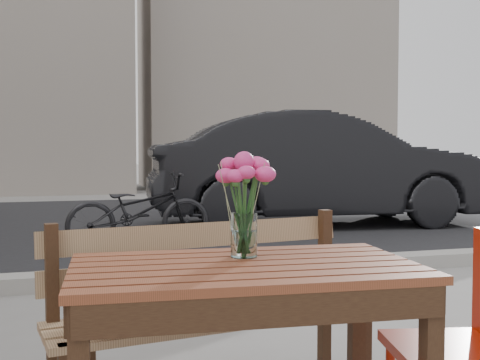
% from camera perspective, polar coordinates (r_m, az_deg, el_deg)
% --- Properties ---
extents(street, '(30.00, 8.12, 0.12)m').
position_cam_1_polar(street, '(6.91, -11.22, -5.73)').
color(street, black).
rests_on(street, ground).
extents(backdrop_buildings, '(15.50, 4.00, 8.00)m').
position_cam_1_polar(backdrop_buildings, '(16.35, -13.59, 11.83)').
color(backdrop_buildings, gray).
rests_on(backdrop_buildings, ground).
extents(main_table, '(1.17, 0.73, 0.69)m').
position_cam_1_polar(main_table, '(2.02, 0.47, -11.13)').
color(main_table, brown).
rests_on(main_table, ground).
extents(main_bench, '(1.35, 0.58, 0.81)m').
position_cam_1_polar(main_bench, '(2.47, -3.00, -10.56)').
color(main_bench, '#846044').
rests_on(main_bench, ground).
extents(red_chair, '(0.46, 0.46, 0.79)m').
position_cam_1_polar(red_chair, '(2.21, 21.28, -13.38)').
color(red_chair, '#A11A05').
rests_on(red_chair, ground).
extents(main_vase, '(0.20, 0.20, 0.37)m').
position_cam_1_polar(main_vase, '(2.09, 0.38, -1.11)').
color(main_vase, white).
rests_on(main_vase, main_table).
extents(parked_car, '(4.85, 2.05, 1.56)m').
position_cam_1_polar(parked_car, '(8.50, 7.42, 1.00)').
color(parked_car, black).
rests_on(parked_car, ground).
extents(bicycle, '(1.58, 0.64, 0.81)m').
position_cam_1_polar(bicycle, '(6.55, -9.56, -2.87)').
color(bicycle, black).
rests_on(bicycle, ground).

